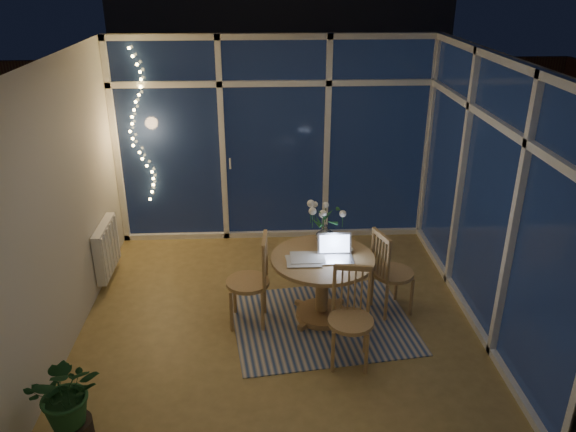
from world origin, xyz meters
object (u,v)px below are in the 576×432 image
object	(u,v)px
chair_left	(248,280)
potted_plant	(68,399)
dining_table	(322,288)
flower_vase	(326,234)
chair_front	(351,319)
laptop	(336,248)
chair_right	(393,271)

from	to	relation	value
chair_left	potted_plant	size ratio (longest dim) A/B	1.28
dining_table	flower_vase	world-z (taller)	flower_vase
chair_front	dining_table	bearing A→B (deg)	111.92
flower_vase	potted_plant	bearing A→B (deg)	-139.31
dining_table	laptop	bearing A→B (deg)	-24.90
dining_table	chair_left	bearing A→B (deg)	-176.60
dining_table	chair_left	distance (m)	0.76
flower_vase	dining_table	bearing A→B (deg)	-101.03
chair_right	flower_vase	xyz separation A→B (m)	(-0.68, 0.20, 0.34)
chair_right	chair_front	bearing A→B (deg)	127.53
chair_left	chair_right	size ratio (longest dim) A/B	1.04
dining_table	chair_right	world-z (taller)	chair_right
chair_right	laptop	size ratio (longest dim) A/B	2.80
chair_left	potted_plant	distance (m)	1.97
chair_front	potted_plant	distance (m)	2.36
chair_right	flower_vase	world-z (taller)	chair_right
chair_front	flower_vase	bearing A→B (deg)	105.00
chair_right	chair_front	xyz separation A→B (m)	(-0.56, -0.82, -0.00)
chair_front	laptop	distance (m)	0.76
dining_table	flower_vase	xyz separation A→B (m)	(0.06, 0.29, 0.45)
chair_front	flower_vase	world-z (taller)	chair_front
dining_table	potted_plant	distance (m)	2.55
flower_vase	laptop	bearing A→B (deg)	-79.76
dining_table	laptop	xyz separation A→B (m)	(0.12, -0.06, 0.47)
chair_left	flower_vase	xyz separation A→B (m)	(0.80, 0.33, 0.32)
chair_right	chair_front	size ratio (longest dim) A/B	1.01
chair_right	laptop	bearing A→B (deg)	85.42
dining_table	potted_plant	size ratio (longest dim) A/B	1.35
potted_plant	chair_left	bearing A→B (deg)	48.49
dining_table	chair_front	size ratio (longest dim) A/B	1.10
chair_right	potted_plant	distance (m)	3.22
dining_table	chair_right	size ratio (longest dim) A/B	1.09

